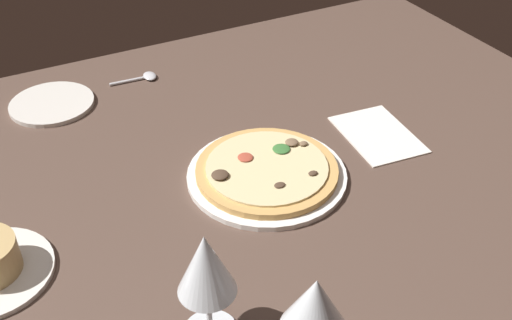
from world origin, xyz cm
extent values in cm
cube|color=brown|center=(0.00, 0.00, 2.00)|extent=(150.00, 110.00, 4.00)
cylinder|color=white|center=(-2.35, 3.67, 4.50)|extent=(27.99, 27.99, 1.00)
cylinder|color=tan|center=(-2.35, 3.67, 5.60)|extent=(24.88, 24.88, 1.20)
cylinder|color=beige|center=(-2.35, 3.67, 6.40)|extent=(21.33, 21.33, 0.40)
ellipsoid|color=brown|center=(-9.41, 0.08, 6.98)|extent=(2.41, 2.36, 0.76)
ellipsoid|color=#4C3828|center=(-8.14, 9.40, 6.84)|extent=(1.70, 1.22, 0.47)
ellipsoid|color=#4C3828|center=(-1.59, 9.56, 6.80)|extent=(1.97, 1.44, 0.40)
ellipsoid|color=#4C3828|center=(6.15, 2.76, 7.00)|extent=(2.96, 2.87, 0.80)
ellipsoid|color=#387033|center=(-6.86, 0.70, 6.82)|extent=(3.18, 3.14, 0.45)
ellipsoid|color=#AD4733|center=(-0.43, 0.31, 6.81)|extent=(2.73, 2.73, 0.42)
ellipsoid|color=brown|center=(-11.16, 1.23, 6.90)|extent=(1.62, 1.30, 0.60)
cylinder|color=silver|center=(19.96, 29.60, 8.44)|extent=(0.80, 0.80, 8.08)
cone|color=silver|center=(19.96, 29.60, 17.02)|extent=(7.48, 7.48, 9.08)
cone|color=#5B0F19|center=(19.96, 29.60, 13.85)|extent=(2.02, 2.02, 2.73)
cone|color=silver|center=(11.45, 40.65, 16.64)|extent=(7.98, 7.98, 8.04)
cone|color=maroon|center=(11.45, 40.65, 14.10)|extent=(2.64, 2.64, 2.96)
cylinder|color=silver|center=(25.75, -37.93, 4.45)|extent=(17.15, 17.15, 0.90)
cube|color=white|center=(-27.55, 1.90, 4.15)|extent=(14.09, 18.81, 0.30)
ellipsoid|color=silver|center=(3.86, -39.79, 4.50)|extent=(3.04, 4.16, 1.00)
cylinder|color=silver|center=(8.35, -40.06, 4.35)|extent=(9.03, 1.24, 0.70)
camera|label=1|loc=(38.30, 78.16, 70.81)|focal=43.19mm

